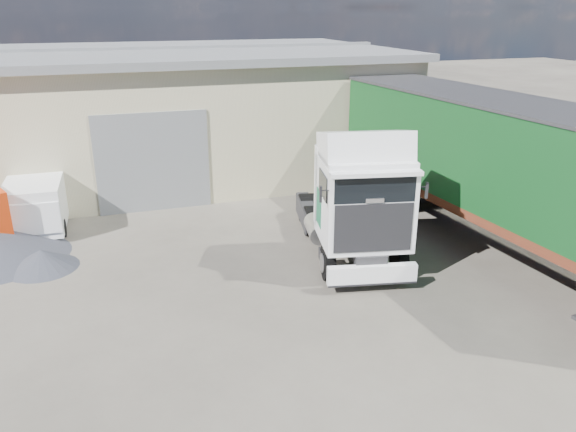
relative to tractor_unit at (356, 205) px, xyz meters
name	(u,v)px	position (x,y,z in m)	size (l,w,h in m)	color
ground	(298,344)	(-3.05, -3.66, -1.74)	(120.00, 120.00, 0.00)	#2C2923
warehouse	(42,116)	(-9.05, 12.34, 0.93)	(30.60, 12.60, 5.42)	#B4AC8A
brick_boundary_wall	(537,173)	(8.45, 2.34, -0.49)	(0.35, 26.00, 2.50)	brown
tractor_unit	(356,205)	(0.00, 0.00, 0.00)	(3.51, 6.46, 4.13)	black
box_trailer	(499,160)	(4.43, -0.35, 1.03)	(3.92, 13.84, 4.54)	#2D2D30
panel_van	(38,201)	(-8.98, 5.96, -0.83)	(1.87, 4.32, 1.74)	black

